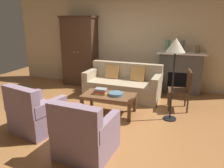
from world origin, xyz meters
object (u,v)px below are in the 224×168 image
at_px(book_stack, 101,91).
at_px(mantel_vase_slate, 182,46).
at_px(armchair_near_right, 85,135).
at_px(floor_lamp, 175,50).
at_px(side_chair_wooden, 183,87).
at_px(armchair_near_left, 36,114).
at_px(armoire, 80,51).
at_px(couch, 123,85).
at_px(coffee_table, 109,97).
at_px(fruit_bowl, 116,94).
at_px(mantel_vase_jade, 167,46).
at_px(fireplace, 180,72).
at_px(mantel_vase_bronze, 198,49).

distance_m(book_stack, mantel_vase_slate, 2.60).
relative_size(armchair_near_right, floor_lamp, 0.54).
distance_m(side_chair_wooden, floor_lamp, 1.09).
height_order(armchair_near_left, side_chair_wooden, side_chair_wooden).
relative_size(armoire, floor_lamp, 1.28).
relative_size(couch, book_stack, 7.64).
relative_size(coffee_table, fruit_bowl, 3.55).
distance_m(book_stack, side_chair_wooden, 1.81).
distance_m(armoire, armchair_near_right, 3.83).
bearing_deg(fruit_bowl, armchair_near_left, -135.81).
xyz_separation_m(armoire, side_chair_wooden, (3.04, -1.14, -0.52)).
bearing_deg(side_chair_wooden, mantel_vase_jade, 111.28).
xyz_separation_m(book_stack, floor_lamp, (1.45, 0.10, 0.91)).
bearing_deg(mantel_vase_slate, floor_lamp, -93.96).
bearing_deg(couch, book_stack, -100.03).
bearing_deg(book_stack, armoire, 126.56).
relative_size(fireplace, armchair_near_right, 1.43).
distance_m(mantel_vase_jade, mantel_vase_bronze, 0.76).
bearing_deg(couch, coffee_table, -90.80).
bearing_deg(couch, fruit_bowl, -82.49).
relative_size(armoire, armchair_near_left, 2.21).
xyz_separation_m(couch, armchair_near_left, (-1.01, -2.21, -0.00)).
height_order(armoire, floor_lamp, armoire).
bearing_deg(armchair_near_right, fireplace, 70.08).
height_order(fireplace, side_chair_wooden, fireplace).
height_order(mantel_vase_bronze, side_chair_wooden, mantel_vase_bronze).
bearing_deg(floor_lamp, armoire, 148.20).
bearing_deg(book_stack, floor_lamp, 3.97).
distance_m(couch, floor_lamp, 1.93).
relative_size(armoire, fruit_bowl, 6.66).
xyz_separation_m(armoire, armchair_near_left, (0.56, -2.96, -0.72)).
distance_m(armchair_near_right, side_chair_wooden, 2.59).
bearing_deg(couch, armchair_near_left, -114.49).
xyz_separation_m(fireplace, fruit_bowl, (-1.24, -1.92, -0.12)).
height_order(fireplace, mantel_vase_slate, mantel_vase_slate).
relative_size(mantel_vase_slate, side_chair_wooden, 0.35).
height_order(book_stack, mantel_vase_jade, mantel_vase_jade).
distance_m(mantel_vase_jade, mantel_vase_slate, 0.38).
xyz_separation_m(fruit_bowl, mantel_vase_slate, (1.24, 1.90, 0.83)).
relative_size(mantel_vase_jade, mantel_vase_slate, 1.02).
bearing_deg(couch, mantel_vase_slate, 30.37).
bearing_deg(side_chair_wooden, armchair_near_right, -121.08).
xyz_separation_m(coffee_table, book_stack, (-0.18, -0.01, 0.11)).
xyz_separation_m(armchair_near_right, side_chair_wooden, (1.33, 2.21, 0.20)).
height_order(book_stack, armchair_near_right, armchair_near_right).
height_order(armoire, mantel_vase_slate, armoire).
height_order(fruit_bowl, mantel_vase_slate, mantel_vase_slate).
bearing_deg(mantel_vase_slate, armchair_near_left, -128.34).
relative_size(fireplace, couch, 0.64).
distance_m(fireplace, armchair_near_right, 3.66).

